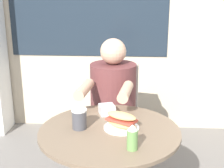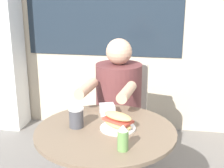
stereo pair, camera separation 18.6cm
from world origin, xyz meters
name	(u,v)px [view 2 (the right image)]	position (x,y,z in m)	size (l,w,h in m)	color
lattice_pillar	(2,17)	(-1.36, 1.47, 1.20)	(0.31, 0.31, 2.40)	silver
cafe_table	(106,160)	(0.00, 0.00, 0.54)	(0.79, 0.79, 0.73)	brown
diner_chair	(125,105)	(-0.01, 0.92, 0.52)	(0.42, 0.42, 0.87)	#ADA393
seated_diner	(117,125)	(-0.02, 0.58, 0.49)	(0.40, 0.62, 1.14)	brown
sandwich_on_plate	(118,122)	(0.07, 0.02, 0.77)	(0.20, 0.20, 0.09)	white
drink_cup	(76,117)	(-0.17, 0.01, 0.78)	(0.08, 0.08, 0.11)	#424247
napkin_box	(107,109)	(-0.03, 0.23, 0.76)	(0.11, 0.11, 0.06)	silver
condiment_bottle	(123,138)	(0.13, -0.21, 0.79)	(0.05, 0.05, 0.13)	#66934C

